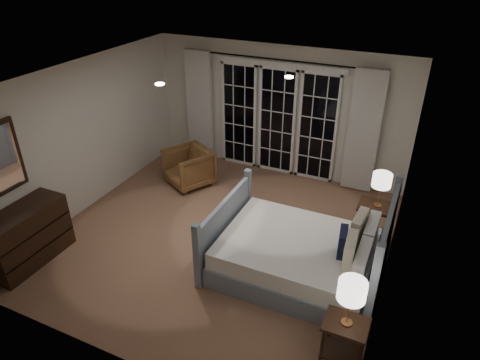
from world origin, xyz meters
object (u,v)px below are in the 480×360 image
at_px(armchair, 189,167).
at_px(dresser, 27,236).
at_px(nightstand_left, 344,337).
at_px(lamp_left, 352,291).
at_px(lamp_right, 382,181).
at_px(nightstand_right, 375,219).
at_px(bed, 301,255).

height_order(armchair, dresser, dresser).
bearing_deg(armchair, dresser, -78.25).
relative_size(nightstand_left, lamp_left, 1.08).
bearing_deg(lamp_right, nightstand_right, 180.00).
xyz_separation_m(bed, nightstand_right, (0.79, 1.13, 0.12)).
xyz_separation_m(nightstand_right, lamp_left, (0.07, -2.33, 0.60)).
bearing_deg(nightstand_right, lamp_left, -88.32).
xyz_separation_m(nightstand_right, lamp_right, (0.00, 0.00, 0.65)).
height_order(bed, armchair, bed).
bearing_deg(armchair, nightstand_left, -8.21).
relative_size(nightstand_left, lamp_right, 1.14).
relative_size(nightstand_right, dresser, 0.57).
bearing_deg(nightstand_right, nightstand_left, -88.32).
bearing_deg(armchair, nightstand_right, 22.47).
bearing_deg(dresser, nightstand_left, 1.83).
bearing_deg(nightstand_left, bed, 125.50).
height_order(bed, lamp_right, bed).
xyz_separation_m(nightstand_right, armchair, (-3.50, 0.44, -0.10)).
bearing_deg(bed, nightstand_left, -54.50).
height_order(nightstand_right, dresser, dresser).
bearing_deg(nightstand_right, dresser, -150.85).
bearing_deg(armchair, lamp_right, 22.47).
distance_m(bed, armchair, 3.13).
height_order(lamp_right, dresser, lamp_right).
relative_size(bed, lamp_right, 4.21).
xyz_separation_m(lamp_left, armchair, (-3.56, 2.77, -0.70)).
relative_size(lamp_left, armchair, 0.72).
relative_size(armchair, dresser, 0.65).
bearing_deg(dresser, nightstand_right, 29.15).
relative_size(bed, dresser, 1.86).
bearing_deg(lamp_left, bed, 125.50).
distance_m(nightstand_right, lamp_right, 0.65).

